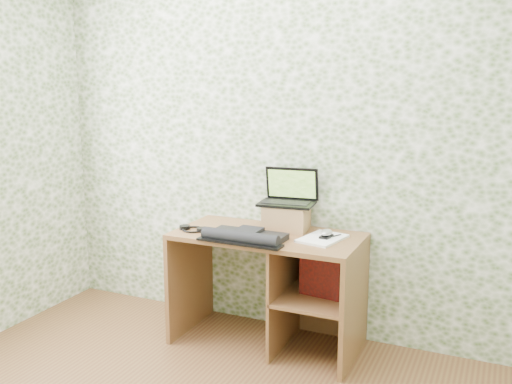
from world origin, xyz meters
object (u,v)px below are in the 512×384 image
at_px(riser, 286,217).
at_px(keyboard, 245,236).
at_px(notepad, 322,238).
at_px(laptop, 289,195).
at_px(desk, 280,274).

bearing_deg(riser, keyboard, -113.06).
bearing_deg(notepad, laptop, 161.76).
distance_m(desk, keyboard, 0.40).
xyz_separation_m(riser, notepad, (0.29, -0.13, -0.08)).
height_order(desk, notepad, notepad).
xyz_separation_m(riser, laptop, (0.00, 0.04, 0.14)).
xyz_separation_m(desk, laptop, (-0.00, 0.15, 0.49)).
height_order(desk, keyboard, keyboard).
relative_size(riser, notepad, 0.90).
relative_size(riser, keyboard, 0.51).
xyz_separation_m(keyboard, notepad, (0.43, 0.21, -0.02)).
bearing_deg(laptop, notepad, -36.12).
bearing_deg(riser, laptop, 90.00).
distance_m(desk, laptop, 0.52).
xyz_separation_m(laptop, keyboard, (-0.14, -0.38, -0.20)).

